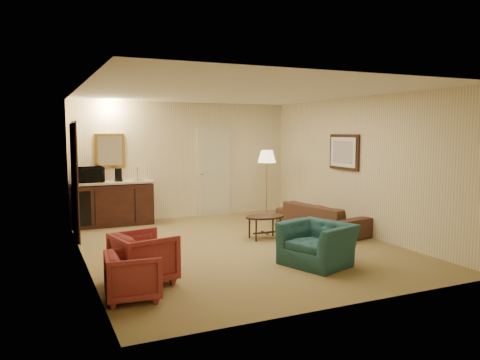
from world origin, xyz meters
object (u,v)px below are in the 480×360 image
object	(u,v)px
rose_chair_near	(144,255)
waste_bin	(145,216)
coffee_table	(265,227)
floor_lamp	(267,184)
teal_armchair	(317,237)
wetbar_cabinet	(113,203)
coffee_maker	(118,175)
microwave	(89,173)
rose_chair_far	(133,273)
sofa	(322,213)

from	to	relation	value
rose_chair_near	waste_bin	world-z (taller)	rose_chair_near
coffee_table	floor_lamp	xyz separation A→B (m)	(1.02, 1.90, 0.56)
waste_bin	teal_armchair	bearing A→B (deg)	-68.67
wetbar_cabinet	coffee_maker	bearing A→B (deg)	-18.13
rose_chair_near	coffee_table	world-z (taller)	rose_chair_near
rose_chair_near	waste_bin	distance (m)	4.03
teal_armchair	microwave	bearing A→B (deg)	-166.81
rose_chair_far	floor_lamp	xyz separation A→B (m)	(3.85, 4.04, 0.46)
waste_bin	microwave	bearing A→B (deg)	175.01
coffee_table	waste_bin	bearing A→B (deg)	125.74
teal_armchair	coffee_maker	world-z (taller)	coffee_maker
coffee_table	rose_chair_far	bearing A→B (deg)	-142.94
wetbar_cabinet	coffee_table	distance (m)	3.35
rose_chair_far	waste_bin	size ratio (longest dim) A/B	1.97
wetbar_cabinet	waste_bin	bearing A→B (deg)	-6.15
wetbar_cabinet	floor_lamp	distance (m)	3.40
teal_armchair	rose_chair_far	xyz separation A→B (m)	(-2.77, -0.33, -0.10)
rose_chair_near	coffee_maker	world-z (taller)	coffee_maker
floor_lamp	coffee_maker	distance (m)	3.28
rose_chair_far	coffee_table	world-z (taller)	rose_chair_far
rose_chair_far	teal_armchair	bearing A→B (deg)	-78.14
teal_armchair	rose_chair_near	world-z (taller)	teal_armchair
coffee_table	waste_bin	xyz separation A→B (m)	(-1.68, 2.33, -0.05)
rose_chair_near	teal_armchair	bearing A→B (deg)	-107.01
wetbar_cabinet	rose_chair_far	distance (m)	4.56
coffee_maker	teal_armchair	bearing A→B (deg)	-77.62
teal_armchair	floor_lamp	size ratio (longest dim) A/B	0.62
sofa	rose_chair_far	bearing A→B (deg)	105.93
coffee_table	microwave	size ratio (longest dim) A/B	1.30
floor_lamp	waste_bin	bearing A→B (deg)	171.09
rose_chair_near	coffee_table	distance (m)	3.04
wetbar_cabinet	sofa	size ratio (longest dim) A/B	0.87
teal_armchair	rose_chair_near	distance (m)	2.52
rose_chair_near	sofa	bearing A→B (deg)	-79.03
rose_chair_far	coffee_maker	bearing A→B (deg)	-2.73
sofa	teal_armchair	bearing A→B (deg)	132.19
wetbar_cabinet	sofa	bearing A→B (deg)	-33.06
coffee_maker	coffee_table	bearing A→B (deg)	-61.79
wetbar_cabinet	rose_chair_near	bearing A→B (deg)	-93.58
teal_armchair	coffee_table	xyz separation A→B (m)	(0.06, 1.81, -0.20)
teal_armchair	floor_lamp	world-z (taller)	floor_lamp
floor_lamp	waste_bin	distance (m)	2.80
rose_chair_near	rose_chair_far	distance (m)	0.59
teal_armchair	coffee_table	bearing A→B (deg)	158.46
wetbar_cabinet	coffee_maker	xyz separation A→B (m)	(0.12, -0.04, 0.60)
waste_bin	microwave	distance (m)	1.47
coffee_table	wetbar_cabinet	bearing A→B (deg)	134.12
microwave	rose_chair_near	bearing A→B (deg)	-89.93
coffee_table	waste_bin	distance (m)	2.87
sofa	rose_chair_near	world-z (taller)	sofa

